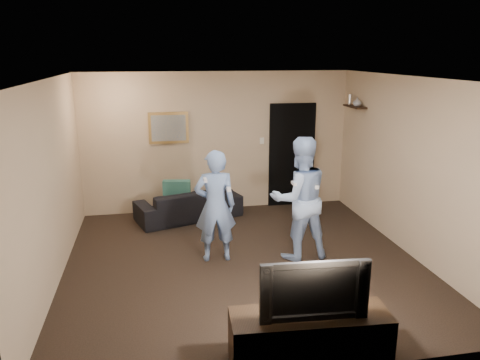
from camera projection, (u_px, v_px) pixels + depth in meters
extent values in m
plane|color=black|center=(243.00, 262.00, 6.74)|extent=(5.00, 5.00, 0.00)
cube|color=silver|center=(244.00, 78.00, 6.06)|extent=(5.00, 5.00, 0.04)
cube|color=tan|center=(217.00, 142.00, 8.77)|extent=(5.00, 0.04, 2.60)
cube|color=tan|center=(300.00, 247.00, 4.03)|extent=(5.00, 0.04, 2.60)
cube|color=tan|center=(51.00, 184.00, 5.94)|extent=(0.04, 5.00, 2.60)
cube|color=tan|center=(410.00, 167.00, 6.85)|extent=(0.04, 5.00, 2.60)
imported|color=black|center=(189.00, 204.00, 8.47)|extent=(2.00, 1.25, 0.55)
cube|color=#1C554C|center=(177.00, 194.00, 8.38)|extent=(0.50, 0.23, 0.49)
cube|color=olive|center=(169.00, 128.00, 8.50)|extent=(0.72, 0.05, 0.57)
cube|color=slate|center=(169.00, 128.00, 8.48)|extent=(0.62, 0.01, 0.47)
cube|color=black|center=(292.00, 155.00, 9.08)|extent=(0.90, 0.06, 2.00)
cube|color=silver|center=(262.00, 141.00, 8.90)|extent=(0.08, 0.02, 0.12)
cube|color=black|center=(355.00, 107.00, 8.36)|extent=(0.20, 0.60, 0.03)
imported|color=#A3A4A8|center=(357.00, 102.00, 8.25)|extent=(0.16, 0.16, 0.15)
cylinder|color=white|center=(350.00, 99.00, 8.55)|extent=(0.06, 0.06, 0.18)
cube|color=black|center=(309.00, 339.00, 4.50)|extent=(1.56, 0.59, 0.55)
imported|color=black|center=(312.00, 286.00, 4.35)|extent=(1.03, 0.20, 0.59)
imported|color=#6F8EC1|center=(215.00, 206.00, 6.64)|extent=(0.60, 0.40, 1.63)
cube|color=white|center=(205.00, 180.00, 6.28)|extent=(0.04, 0.14, 0.04)
cube|color=white|center=(229.00, 189.00, 6.38)|extent=(0.05, 0.09, 0.05)
imported|color=#9BB8E2|center=(299.00, 199.00, 6.70)|extent=(0.93, 0.75, 1.80)
cube|color=white|center=(294.00, 183.00, 6.39)|extent=(0.04, 0.14, 0.04)
cube|color=white|center=(316.00, 187.00, 6.46)|extent=(0.05, 0.09, 0.05)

